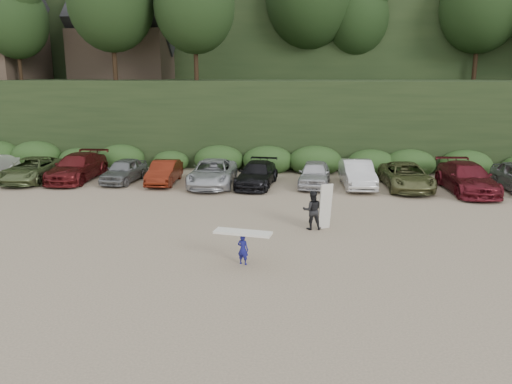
# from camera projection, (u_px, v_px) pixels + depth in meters

# --- Properties ---
(ground) EXTENTS (120.00, 120.00, 0.00)m
(ground) POSITION_uv_depth(u_px,v_px,m) (205.00, 239.00, 20.19)
(ground) COLOR tan
(ground) RESTS_ON ground
(hillside_backdrop) EXTENTS (90.00, 41.50, 28.00)m
(hillside_backdrop) POSITION_uv_depth(u_px,v_px,m) (273.00, 27.00, 52.28)
(hillside_backdrop) COLOR black
(hillside_backdrop) RESTS_ON ground
(parked_cars) EXTENTS (39.12, 6.19, 1.64)m
(parked_cars) POSITION_uv_depth(u_px,v_px,m) (250.00, 173.00, 29.61)
(parked_cars) COLOR #9B9B9F
(parked_cars) RESTS_ON ground
(child_surfer) EXTENTS (2.08, 0.88, 1.21)m
(child_surfer) POSITION_uv_depth(u_px,v_px,m) (243.00, 242.00, 17.39)
(child_surfer) COLOR navy
(child_surfer) RESTS_ON ground
(adult_surfer) EXTENTS (1.32, 0.76, 2.00)m
(adult_surfer) POSITION_uv_depth(u_px,v_px,m) (313.00, 210.00, 21.31)
(adult_surfer) COLOR black
(adult_surfer) RESTS_ON ground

